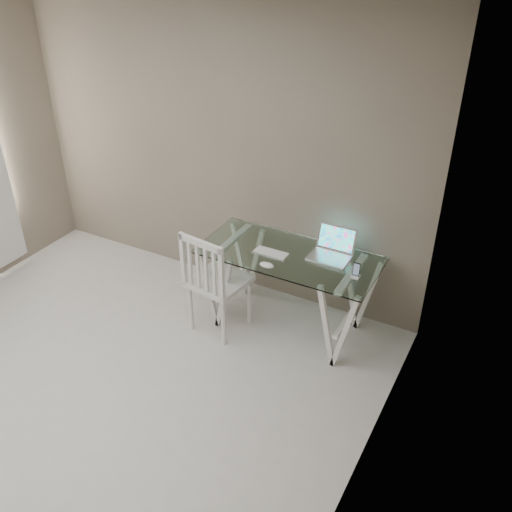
% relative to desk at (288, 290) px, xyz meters
% --- Properties ---
extents(room, '(4.50, 4.52, 2.71)m').
position_rel_desk_xyz_m(room, '(-1.00, -1.78, 1.33)').
color(room, beige).
rests_on(room, ground).
extents(desk, '(1.50, 0.70, 0.75)m').
position_rel_desk_xyz_m(desk, '(0.00, 0.00, 0.00)').
color(desk, silver).
rests_on(desk, ground).
extents(chair, '(0.50, 0.50, 0.98)m').
position_rel_desk_xyz_m(chair, '(-0.53, -0.36, 0.16)').
color(chair, silver).
rests_on(chair, ground).
extents(laptop, '(0.33, 0.30, 0.22)m').
position_rel_desk_xyz_m(laptop, '(0.32, 0.16, 0.42)').
color(laptop, silver).
rests_on(laptop, desk).
extents(keyboard, '(0.30, 0.13, 0.01)m').
position_rel_desk_xyz_m(keyboard, '(-0.14, -0.05, 0.37)').
color(keyboard, silver).
rests_on(keyboard, desk).
extents(mouse, '(0.12, 0.07, 0.04)m').
position_rel_desk_xyz_m(mouse, '(-0.07, -0.26, 0.38)').
color(mouse, white).
rests_on(mouse, desk).
extents(phone_dock, '(0.07, 0.07, 0.12)m').
position_rel_desk_xyz_m(phone_dock, '(0.60, -0.06, 0.40)').
color(phone_dock, white).
rests_on(phone_dock, desk).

